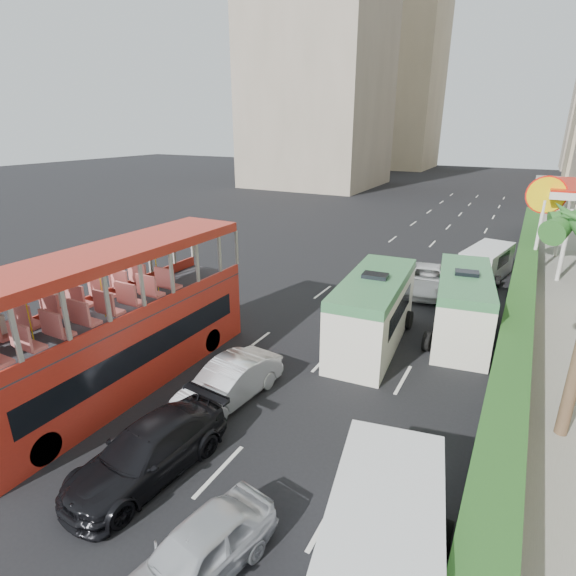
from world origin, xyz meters
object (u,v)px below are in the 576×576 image
Objects in this scene: double_decker_bus at (119,320)px; car_black at (151,472)px; car_silver_lane_a at (230,400)px; minibus_far at (462,306)px; panel_van_near at (381,558)px; van_asset at (426,291)px; panel_van_far at (486,263)px; minibus_near at (373,311)px.

car_black is (3.99, -2.92, -2.53)m from double_decker_bus.
double_decker_bus is at bearing -160.50° from car_silver_lane_a.
car_black is (0.08, -3.84, 0.00)m from car_silver_lane_a.
minibus_far is at bearing 62.13° from car_silver_lane_a.
double_decker_bus is 4.75m from car_silver_lane_a.
double_decker_bus is 2.06× the size of panel_van_near.
van_asset is 0.95× the size of panel_van_near.
panel_van_far is at bearing 77.29° from car_silver_lane_a.
double_decker_bus is 16.91m from van_asset.
minibus_far is (6.08, 9.00, 1.42)m from car_silver_lane_a.
car_black is at bearing -109.92° from minibus_near.
car_black is at bearing 165.80° from panel_van_near.
double_decker_bus reaches higher than van_asset.
panel_van_near is at bearing -26.74° from car_silver_lane_a.
van_asset is at bearing 63.50° from double_decker_bus.
car_black is at bearing -94.20° from panel_van_far.
minibus_near reaches higher than van_asset.
car_black is at bearing -109.04° from van_asset.
minibus_near is at bearing 80.38° from car_black.
minibus_near is at bearing 71.69° from car_silver_lane_a.
car_silver_lane_a is at bearing -132.67° from minibus_far.
panel_van_far is (-0.36, 22.38, -0.11)m from panel_van_near.
car_black is 6.58m from panel_van_near.
double_decker_bus is 11.08m from panel_van_near.
panel_van_near is at bearing -17.59° from double_decker_bus.
car_silver_lane_a is 0.80× the size of panel_van_near.
double_decker_bus is at bearing -143.80° from minibus_far.
car_black is 22.83m from panel_van_far.
van_asset is 4.97m from panel_van_far.
panel_van_near is at bearing -88.72° from van_asset.
car_silver_lane_a is 7.12m from minibus_near.
minibus_near is at bearing -94.34° from panel_van_far.
car_black is 0.95× the size of van_asset.
double_decker_bus reaches higher than car_black.
minibus_far reaches higher than panel_van_near.
double_decker_bus is at bearing 149.58° from car_black.
panel_van_far reaches higher than car_black.
van_asset is (7.46, 14.96, -2.53)m from double_decker_bus.
car_black is at bearing -36.19° from double_decker_bus.
van_asset is 0.79× the size of minibus_far.
double_decker_bus is at bearing -106.58° from panel_van_far.
panel_van_near is 22.38m from panel_van_far.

